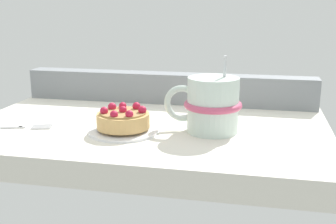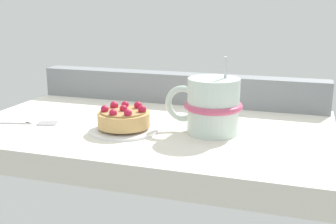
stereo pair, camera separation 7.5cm
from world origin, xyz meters
The scene contains 6 objects.
ground_plane centered at (0.00, 0.00, -2.20)cm, with size 66.73×41.62×4.40cm, color silver.
window_rail_back centered at (0.00, 18.37, 3.34)cm, with size 65.40×4.88×6.68cm, color gray.
dessert_plate centered at (-2.80, -5.90, 0.43)cm, with size 12.26×12.26×0.91cm.
raspberry_tart centered at (-2.80, -5.89, 2.47)cm, with size 9.27×9.27×4.03cm.
coffee_mug centered at (12.17, -2.12, 4.88)cm, with size 13.83×10.19×13.57cm.
dessert_fork centered at (-24.33, -7.91, 0.30)cm, with size 16.27×6.01×0.60cm.
Camera 2 is at (27.23, -73.03, 22.54)cm, focal length 45.91 mm.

